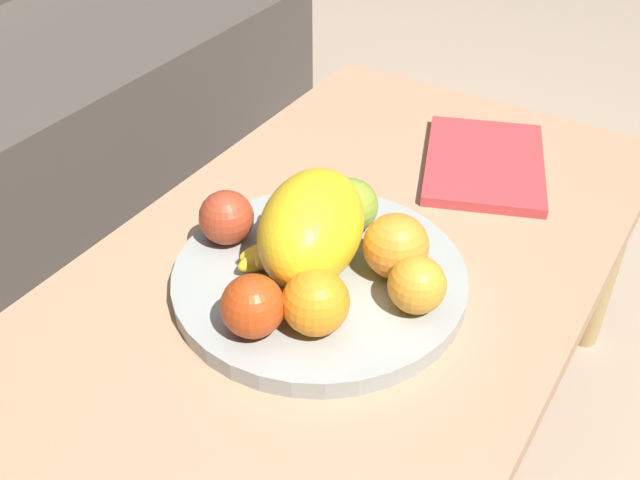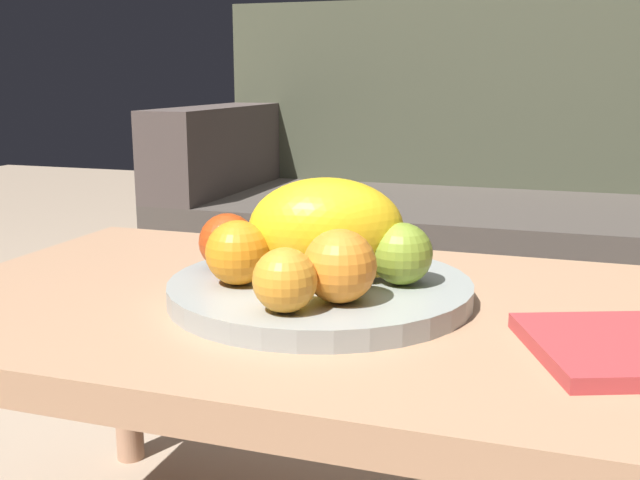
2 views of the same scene
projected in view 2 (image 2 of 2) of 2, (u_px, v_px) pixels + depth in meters
coffee_table at (358, 340)px, 0.91m from camera, size 1.10×0.61×0.43m
couch at (520, 236)px, 1.87m from camera, size 1.70×0.70×0.90m
fruit_bowl at (320, 290)px, 0.91m from camera, size 0.37×0.37×0.03m
melon_large_front at (326, 228)px, 0.91m from camera, size 0.22×0.17×0.12m
orange_front at (238, 253)px, 0.88m from camera, size 0.08×0.08×0.08m
orange_left at (285, 280)px, 0.78m from camera, size 0.07×0.07×0.07m
orange_right at (343, 266)px, 0.81m from camera, size 0.08×0.08×0.08m
apple_front at (346, 229)px, 1.03m from camera, size 0.07×0.07×0.07m
apple_left at (228, 242)px, 0.95m from camera, size 0.07×0.07×0.07m
apple_right at (402, 254)px, 0.88m from camera, size 0.07×0.07×0.07m
banana_bunch at (336, 250)px, 0.94m from camera, size 0.17×0.14×0.06m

